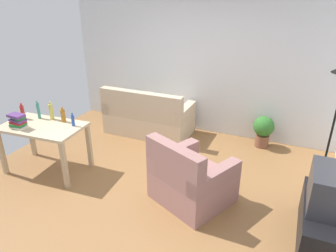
% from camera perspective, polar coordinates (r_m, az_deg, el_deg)
% --- Properties ---
extents(ground_plane, '(5.20, 4.40, 0.02)m').
position_cam_1_polar(ground_plane, '(4.58, -3.71, -10.88)').
color(ground_plane, olive).
extents(wall_rear, '(5.20, 0.10, 2.70)m').
position_cam_1_polar(wall_rear, '(5.93, 5.80, 11.69)').
color(wall_rear, silver).
rests_on(wall_rear, ground_plane).
extents(couch, '(1.62, 0.84, 0.92)m').
position_cam_1_polar(couch, '(5.99, -3.72, 1.44)').
color(couch, beige).
rests_on(couch, ground_plane).
extents(tv_stand, '(0.44, 1.10, 0.48)m').
position_cam_1_polar(tv_stand, '(3.94, 26.46, -15.95)').
color(tv_stand, black).
rests_on(tv_stand, ground_plane).
extents(tv, '(0.41, 0.60, 0.44)m').
position_cam_1_polar(tv, '(3.68, 27.84, -10.38)').
color(tv, '#2D2D33').
rests_on(tv, tv_stand).
extents(desk, '(1.25, 0.78, 0.76)m').
position_cam_1_polar(desk, '(4.96, -22.03, -1.05)').
color(desk, '#C6B28E').
rests_on(desk, ground_plane).
extents(potted_plant, '(0.36, 0.36, 0.57)m').
position_cam_1_polar(potted_plant, '(5.71, 17.19, -0.60)').
color(potted_plant, brown).
rests_on(potted_plant, ground_plane).
extents(armchair, '(1.17, 1.14, 0.92)m').
position_cam_1_polar(armchair, '(4.11, 4.06, -9.90)').
color(armchair, '#996B66').
rests_on(armchair, ground_plane).
extents(bottle_red, '(0.06, 0.06, 0.25)m').
position_cam_1_polar(bottle_red, '(5.26, -25.28, 2.37)').
color(bottle_red, '#AD2323').
rests_on(bottle_red, desk).
extents(bottle_tall, '(0.05, 0.05, 0.28)m').
position_cam_1_polar(bottle_tall, '(5.17, -22.80, 2.63)').
color(bottle_tall, teal).
rests_on(bottle_tall, desk).
extents(bottle_squat, '(0.06, 0.06, 0.29)m').
position_cam_1_polar(bottle_squat, '(5.05, -20.78, 2.48)').
color(bottle_squat, '#BCB24C').
rests_on(bottle_squat, desk).
extents(bottle_amber, '(0.07, 0.07, 0.23)m').
position_cam_1_polar(bottle_amber, '(4.91, -18.79, 1.89)').
color(bottle_amber, '#9E6019').
rests_on(bottle_amber, desk).
extents(bottle_blue, '(0.05, 0.05, 0.20)m').
position_cam_1_polar(bottle_blue, '(4.72, -17.15, 1.00)').
color(bottle_blue, '#2347A3').
rests_on(bottle_blue, desk).
extents(book_stack, '(0.24, 0.19, 0.21)m').
position_cam_1_polar(book_stack, '(4.93, -25.99, 0.82)').
color(book_stack, beige).
rests_on(book_stack, desk).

